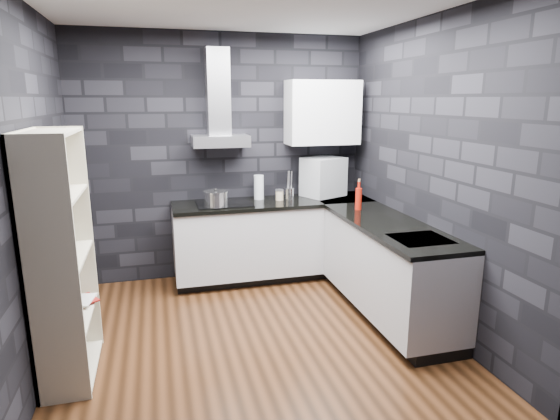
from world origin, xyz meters
name	(u,v)px	position (x,y,z in m)	size (l,w,h in m)	color
ground	(254,337)	(0.00, 0.00, 0.00)	(3.20, 3.20, 0.00)	#482814
ceiling	(250,0)	(0.00, 0.00, 2.70)	(3.20, 3.20, 0.00)	silver
wall_back	(223,158)	(0.00, 1.62, 1.35)	(3.20, 0.05, 2.70)	black
wall_front	(322,241)	(0.00, -1.62, 1.35)	(3.20, 0.05, 2.70)	black
wall_left	(28,193)	(-1.62, 0.00, 1.35)	(0.05, 3.20, 2.70)	black
wall_right	(432,174)	(1.62, 0.00, 1.35)	(0.05, 3.20, 2.70)	black
toekick_back	(273,272)	(0.50, 1.34, 0.05)	(2.18, 0.50, 0.10)	black
toekick_right	(390,309)	(1.34, 0.10, 0.05)	(0.50, 1.78, 0.10)	black
counter_back_cab	(273,237)	(0.50, 1.30, 0.48)	(2.20, 0.60, 0.76)	silver
counter_right_cab	(388,267)	(1.30, 0.10, 0.48)	(0.60, 1.80, 0.76)	silver
counter_back_top	(274,203)	(0.50, 1.29, 0.88)	(2.20, 0.62, 0.04)	black
counter_right_top	(390,225)	(1.29, 0.10, 0.88)	(0.62, 1.80, 0.04)	black
counter_corner_top	(341,199)	(1.30, 1.30, 0.88)	(0.62, 0.62, 0.04)	black
hood_body	(220,141)	(-0.05, 1.43, 1.56)	(0.60, 0.34, 0.12)	silver
hood_chimney	(218,92)	(-0.05, 1.50, 2.07)	(0.24, 0.20, 0.90)	silver
upper_cabinet	(322,113)	(1.10, 1.43, 1.85)	(0.80, 0.35, 0.70)	white
cooktop	(224,203)	(-0.05, 1.30, 0.91)	(0.58, 0.50, 0.01)	black
sink_rim	(420,239)	(1.30, -0.40, 0.89)	(0.44, 0.40, 0.01)	silver
pot	(216,199)	(-0.15, 1.15, 0.98)	(0.24, 0.24, 0.14)	silver
glass_vase	(259,187)	(0.37, 1.43, 1.04)	(0.11, 0.11, 0.27)	white
storage_jar	(279,195)	(0.58, 1.32, 0.95)	(0.09, 0.09, 0.10)	beige
utensil_crock	(289,193)	(0.70, 1.35, 0.96)	(0.10, 0.10, 0.13)	silver
appliance_garage	(323,177)	(1.12, 1.41, 1.12)	(0.44, 0.35, 0.44)	#B2B6BB
red_bottle	(358,199)	(1.23, 0.67, 1.01)	(0.06, 0.06, 0.22)	#B21A0B
bookshelf	(62,258)	(-1.42, -0.16, 0.90)	(0.34, 0.80, 1.80)	beige
fruit_bowl	(59,256)	(-1.42, -0.24, 0.94)	(0.21, 0.21, 0.05)	white
book_red	(73,291)	(-1.40, 0.01, 0.57)	(0.16, 0.02, 0.21)	maroon
book_second	(68,288)	(-1.44, 0.03, 0.59)	(0.17, 0.02, 0.24)	#B2B2B2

